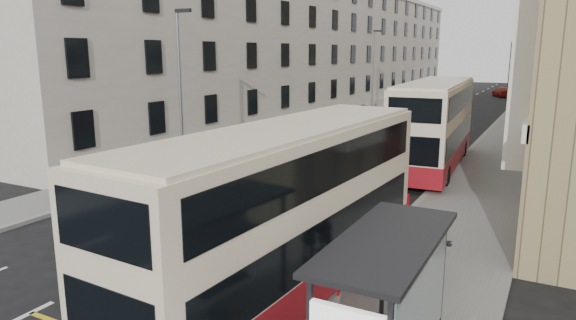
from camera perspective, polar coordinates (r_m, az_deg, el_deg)
The scene contains 19 objects.
ground at distance 14.98m, azimuth -21.91°, elevation -13.05°, with size 200.00×200.00×0.00m, color black.
pavement_right at distance 39.09m, azimuth 23.68°, elevation 2.12°, with size 4.00×120.00×0.15m, color slate.
pavement_left at distance 43.03m, azimuth 2.66°, elevation 3.95°, with size 3.00×120.00×0.15m, color slate.
kerb_right at distance 39.27m, azimuth 20.77°, elevation 2.39°, with size 0.25×120.00×0.15m, color gray.
kerb_left at distance 42.41m, azimuth 4.50°, elevation 3.81°, with size 0.25×120.00×0.15m, color gray.
road_markings at distance 54.92m, azimuth 16.63°, elevation 5.15°, with size 10.00×110.00×0.01m, color silver, non-canonical shape.
terrace_left at distance 59.16m, azimuth 3.99°, elevation 12.40°, with size 9.18×79.00×13.25m.
bus_shelter at distance 9.36m, azimuth 11.03°, elevation -13.49°, with size 1.65×4.25×2.70m.
guard_railing at distance 15.85m, azimuth 10.16°, elevation -7.60°, with size 0.06×6.56×1.01m.
street_lamp_near at distance 26.71m, azimuth -11.86°, elevation 8.59°, with size 0.93×0.18×8.00m.
street_lamp_far at distance 53.34m, azimuth 9.47°, elevation 10.29°, with size 0.93×0.18×8.00m.
double_decker_front at distance 12.73m, azimuth -0.03°, elevation -5.83°, with size 3.16×11.10×4.37m.
double_decker_rear at distance 27.87m, azimuth 15.95°, elevation 3.76°, with size 3.35×11.65×4.59m.
pedestrian_mid at distance 14.26m, azimuth 15.93°, elevation -9.15°, with size 0.92×0.71×1.89m, color black.
pedestrian_far at distance 13.56m, azimuth 14.49°, elevation -10.75°, with size 0.96×0.40×1.64m, color black.
white_van at distance 47.70m, azimuth 8.35°, elevation 5.39°, with size 2.34×5.07×1.41m, color silver.
car_silver at distance 67.04m, azimuth 14.26°, elevation 7.07°, with size 1.73×4.30×1.47m, color #A1A5A9.
car_dark at distance 79.94m, azimuth 16.58°, elevation 7.72°, with size 1.65×4.74×1.56m, color black.
car_red at distance 75.61m, azimuth 22.76°, elevation 6.98°, with size 1.86×4.57×1.33m, color maroon.
Camera 1 is at (10.69, -8.52, 6.14)m, focal length 32.00 mm.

